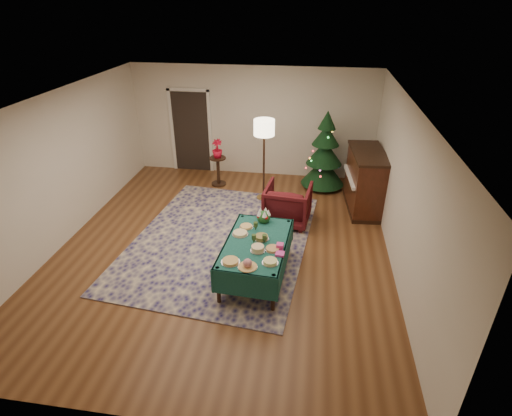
# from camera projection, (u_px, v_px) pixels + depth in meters

# --- Properties ---
(room_shell) EXTENTS (7.00, 7.00, 7.00)m
(room_shell) POSITION_uv_depth(u_px,v_px,m) (221.00, 180.00, 6.82)
(room_shell) COLOR #593319
(room_shell) RESTS_ON ground
(doorway) EXTENTS (1.08, 0.04, 2.16)m
(doorway) POSITION_uv_depth(u_px,v_px,m) (191.00, 130.00, 10.18)
(doorway) COLOR black
(doorway) RESTS_ON ground
(rug) EXTENTS (3.60, 4.49, 0.02)m
(rug) POSITION_uv_depth(u_px,v_px,m) (221.00, 240.00, 7.64)
(rug) COLOR #18144B
(rug) RESTS_ON ground
(buffet_table) EXTENTS (1.10, 1.76, 0.66)m
(buffet_table) POSITION_uv_depth(u_px,v_px,m) (256.00, 249.00, 6.44)
(buffet_table) COLOR black
(buffet_table) RESTS_ON ground
(platter_0) EXTENTS (0.29, 0.29, 0.04)m
(platter_0) POSITION_uv_depth(u_px,v_px,m) (231.00, 261.00, 5.89)
(platter_0) COLOR silver
(platter_0) RESTS_ON buffet_table
(platter_1) EXTENTS (0.29, 0.29, 0.14)m
(platter_1) POSITION_uv_depth(u_px,v_px,m) (248.00, 264.00, 5.77)
(platter_1) COLOR silver
(platter_1) RESTS_ON buffet_table
(platter_2) EXTENTS (0.24, 0.24, 0.05)m
(platter_2) POSITION_uv_depth(u_px,v_px,m) (270.00, 262.00, 5.87)
(platter_2) COLOR silver
(platter_2) RESTS_ON buffet_table
(platter_3) EXTENTS (0.23, 0.23, 0.09)m
(platter_3) POSITION_uv_depth(u_px,v_px,m) (258.00, 249.00, 6.14)
(platter_3) COLOR silver
(platter_3) RESTS_ON buffet_table
(platter_4) EXTENTS (0.25, 0.25, 0.04)m
(platter_4) POSITION_uv_depth(u_px,v_px,m) (273.00, 249.00, 6.18)
(platter_4) COLOR silver
(platter_4) RESTS_ON buffet_table
(platter_5) EXTENTS (0.27, 0.27, 0.05)m
(platter_5) POSITION_uv_depth(u_px,v_px,m) (240.00, 233.00, 6.57)
(platter_5) COLOR silver
(platter_5) RESTS_ON buffet_table
(platter_6) EXTENTS (0.24, 0.24, 0.06)m
(platter_6) POSITION_uv_depth(u_px,v_px,m) (262.00, 237.00, 6.45)
(platter_6) COLOR silver
(platter_6) RESTS_ON buffet_table
(platter_7) EXTENTS (0.24, 0.24, 0.04)m
(platter_7) POSITION_uv_depth(u_px,v_px,m) (246.00, 227.00, 6.77)
(platter_7) COLOR silver
(platter_7) RESTS_ON buffet_table
(goblet_0) EXTENTS (0.07, 0.07, 0.15)m
(goblet_0) POSITION_uv_depth(u_px,v_px,m) (256.00, 226.00, 6.66)
(goblet_0) COLOR #2D471E
(goblet_0) RESTS_ON buffet_table
(goblet_1) EXTENTS (0.07, 0.07, 0.15)m
(goblet_1) POSITION_uv_depth(u_px,v_px,m) (265.00, 239.00, 6.31)
(goblet_1) COLOR #2D471E
(goblet_1) RESTS_ON buffet_table
(goblet_2) EXTENTS (0.07, 0.07, 0.15)m
(goblet_2) POSITION_uv_depth(u_px,v_px,m) (254.00, 239.00, 6.32)
(goblet_2) COLOR #2D471E
(goblet_2) RESTS_ON buffet_table
(napkin_stack) EXTENTS (0.14, 0.14, 0.04)m
(napkin_stack) POSITION_uv_depth(u_px,v_px,m) (280.00, 254.00, 6.06)
(napkin_stack) COLOR #D53B99
(napkin_stack) RESTS_ON buffet_table
(gift_box) EXTENTS (0.11, 0.11, 0.09)m
(gift_box) POSITION_uv_depth(u_px,v_px,m) (280.00, 246.00, 6.19)
(gift_box) COLOR #D73B8B
(gift_box) RESTS_ON buffet_table
(centerpiece) EXTENTS (0.24, 0.24, 0.27)m
(centerpiece) POSITION_uv_depth(u_px,v_px,m) (264.00, 216.00, 6.89)
(centerpiece) COLOR #1E4C1E
(centerpiece) RESTS_ON buffet_table
(armchair) EXTENTS (0.96, 0.92, 0.90)m
(armchair) POSITION_uv_depth(u_px,v_px,m) (288.00, 202.00, 8.04)
(armchair) COLOR #4A1014
(armchair) RESTS_ON ground
(floor_lamp) EXTENTS (0.45, 0.45, 1.84)m
(floor_lamp) POSITION_uv_depth(u_px,v_px,m) (264.00, 133.00, 8.45)
(floor_lamp) COLOR #A57F3F
(floor_lamp) RESTS_ON ground
(side_table) EXTENTS (0.40, 0.40, 0.71)m
(side_table) POSITION_uv_depth(u_px,v_px,m) (218.00, 172.00, 9.69)
(side_table) COLOR black
(side_table) RESTS_ON ground
(potted_plant) EXTENTS (0.25, 0.44, 0.25)m
(potted_plant) POSITION_uv_depth(u_px,v_px,m) (217.00, 153.00, 9.46)
(potted_plant) COLOR red
(potted_plant) RESTS_ON side_table
(christmas_tree) EXTENTS (1.06, 1.06, 1.87)m
(christmas_tree) POSITION_uv_depth(u_px,v_px,m) (324.00, 154.00, 9.35)
(christmas_tree) COLOR black
(christmas_tree) RESTS_ON ground
(piano) EXTENTS (0.82, 1.55, 1.30)m
(piano) POSITION_uv_depth(u_px,v_px,m) (365.00, 181.00, 8.50)
(piano) COLOR black
(piano) RESTS_ON ground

